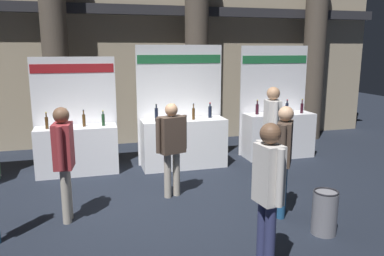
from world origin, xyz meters
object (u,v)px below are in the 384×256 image
at_px(visitor_5, 64,154).
at_px(visitor_3, 172,141).
at_px(visitor_0, 272,126).
at_px(exhibitor_booth_3, 277,130).
at_px(visitor_2, 268,187).
at_px(exhibitor_booth_2, 183,137).
at_px(exhibitor_booth_1, 77,145).
at_px(trash_bin, 325,212).
at_px(visitor_1, 284,152).

bearing_deg(visitor_5, visitor_3, 114.52).
bearing_deg(visitor_0, visitor_5, 111.70).
relative_size(exhibitor_booth_3, visitor_2, 1.48).
bearing_deg(exhibitor_booth_3, visitor_3, -148.32).
bearing_deg(visitor_0, exhibitor_booth_2, 53.84).
bearing_deg(exhibitor_booth_2, exhibitor_booth_1, 175.80).
height_order(visitor_0, visitor_2, visitor_0).
height_order(exhibitor_booth_3, visitor_3, exhibitor_booth_3).
distance_m(exhibitor_booth_1, visitor_5, 2.37).
xyz_separation_m(visitor_0, visitor_5, (-3.67, -0.76, -0.07)).
xyz_separation_m(exhibitor_booth_3, trash_bin, (-1.23, -3.71, -0.33)).
bearing_deg(visitor_0, visitor_2, 162.22).
xyz_separation_m(exhibitor_booth_1, trash_bin, (3.30, -3.69, -0.28)).
height_order(trash_bin, visitor_0, visitor_0).
bearing_deg(visitor_3, exhibitor_booth_2, 51.27).
xyz_separation_m(trash_bin, visitor_2, (-1.19, -0.62, 0.71)).
distance_m(visitor_1, visitor_3, 1.88).
bearing_deg(exhibitor_booth_2, visitor_3, -110.60).
distance_m(trash_bin, visitor_3, 2.64).
xyz_separation_m(visitor_3, visitor_5, (-1.70, -0.53, 0.04)).
relative_size(exhibitor_booth_3, visitor_0, 1.41).
distance_m(exhibitor_booth_1, visitor_1, 4.28).
xyz_separation_m(trash_bin, visitor_3, (-1.72, 1.89, 0.67)).
bearing_deg(visitor_3, exhibitor_booth_1, 113.21).
distance_m(exhibitor_booth_3, visitor_2, 4.97).
distance_m(exhibitor_booth_2, visitor_3, 1.78).
relative_size(exhibitor_booth_2, visitor_3, 1.59).
bearing_deg(exhibitor_booth_1, visitor_2, -63.90).
bearing_deg(visitor_2, visitor_1, -42.98).
bearing_deg(exhibitor_booth_3, visitor_0, -121.59).
bearing_deg(exhibitor_booth_1, trash_bin, -48.18).
relative_size(exhibitor_booth_1, visitor_1, 1.39).
bearing_deg(exhibitor_booth_2, visitor_5, -136.87).
bearing_deg(exhibitor_booth_2, visitor_0, -46.18).
xyz_separation_m(visitor_0, visitor_1, (-0.53, -1.44, -0.08)).
bearing_deg(visitor_0, visitor_3, 106.59).
height_order(exhibitor_booth_1, visitor_3, exhibitor_booth_1).
bearing_deg(trash_bin, exhibitor_booth_2, 107.36).
distance_m(exhibitor_booth_1, visitor_3, 2.43).
height_order(visitor_3, visitor_5, visitor_5).
distance_m(exhibitor_booth_1, visitor_2, 4.81).
relative_size(exhibitor_booth_1, exhibitor_booth_3, 0.91).
xyz_separation_m(exhibitor_booth_3, visitor_5, (-4.65, -2.35, 0.38)).
bearing_deg(visitor_2, visitor_0, -35.79).
height_order(exhibitor_booth_1, visitor_2, exhibitor_booth_1).
xyz_separation_m(trash_bin, visitor_5, (-3.42, 1.36, 0.71)).
height_order(exhibitor_booth_2, exhibitor_booth_3, exhibitor_booth_2).
relative_size(exhibitor_booth_1, visitor_5, 1.38).
relative_size(exhibitor_booth_1, visitor_0, 1.29).
distance_m(trash_bin, visitor_2, 1.52).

